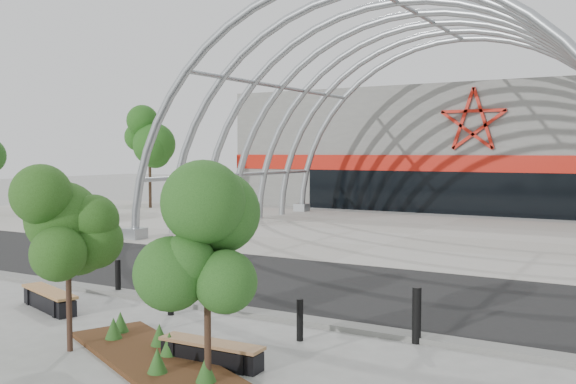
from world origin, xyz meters
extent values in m
plane|color=gray|center=(0.00, 0.00, 0.00)|extent=(140.00, 140.00, 0.00)
cube|color=black|center=(0.00, 3.50, 0.01)|extent=(140.00, 7.00, 0.02)
cube|color=#A8A297|center=(0.00, 15.50, 0.02)|extent=(60.00, 17.00, 0.04)
cube|color=slate|center=(0.00, -0.25, 0.06)|extent=(60.00, 0.50, 0.12)
cube|color=slate|center=(0.00, 33.50, 4.00)|extent=(34.00, 15.00, 8.00)
cube|color=black|center=(0.00, 26.05, 1.30)|extent=(22.00, 0.25, 2.60)
cube|color=red|center=(0.00, 26.05, 3.10)|extent=(34.00, 0.30, 1.00)
torus|color=#9CA2A6|center=(0.00, 8.00, 0.00)|extent=(20.36, 0.36, 20.36)
torus|color=#9CA2A6|center=(0.00, 10.50, 0.00)|extent=(20.36, 0.36, 20.36)
torus|color=#9CA2A6|center=(0.00, 13.00, 0.00)|extent=(20.36, 0.36, 20.36)
torus|color=#9CA2A6|center=(0.00, 15.50, 0.00)|extent=(20.36, 0.36, 20.36)
torus|color=#9CA2A6|center=(0.00, 18.00, 0.00)|extent=(20.36, 0.36, 20.36)
torus|color=#9CA2A6|center=(0.00, 20.50, 0.00)|extent=(20.36, 0.36, 20.36)
torus|color=#9CA2A6|center=(0.00, 23.00, 0.00)|extent=(20.36, 0.36, 20.36)
cylinder|color=#9CA2A6|center=(0.00, 15.50, 10.00)|extent=(0.20, 15.00, 0.20)
cylinder|color=#9CA2A6|center=(-7.07, 15.50, 7.07)|extent=(0.20, 15.00, 0.20)
cylinder|color=#9CA2A6|center=(-9.66, 15.50, 2.59)|extent=(0.20, 15.00, 0.20)
cube|color=#9CA2A6|center=(-10.00, 8.00, 0.25)|extent=(0.80, 0.80, 0.50)
cube|color=#9CA2A6|center=(-10.00, 23.00, 0.25)|extent=(0.80, 0.80, 0.50)
cube|color=#3D210F|center=(1.75, -3.92, 0.05)|extent=(5.07, 3.42, 0.09)
cone|color=#2E6123|center=(0.31, -3.46, 0.31)|extent=(0.34, 0.34, 0.42)
cone|color=#2E6123|center=(1.96, -3.71, 0.31)|extent=(0.34, 0.34, 0.42)
cone|color=#2E6123|center=(2.40, -4.53, 0.31)|extent=(0.34, 0.34, 0.42)
cone|color=#2E6123|center=(1.40, -3.34, 0.31)|extent=(0.34, 0.34, 0.42)
cone|color=#2E6123|center=(3.37, -4.46, 0.31)|extent=(0.34, 0.34, 0.42)
cone|color=#2E6123|center=(0.09, -3.05, 0.31)|extent=(0.34, 0.34, 0.42)
cylinder|color=black|center=(-0.04, -4.25, 0.87)|extent=(0.11, 0.11, 1.74)
ellipsoid|color=#1F4012|center=(-0.04, -4.25, 2.45)|extent=(1.49, 1.49, 1.90)
cylinder|color=#311D13|center=(3.41, -4.46, 0.84)|extent=(0.11, 0.11, 1.68)
ellipsoid|color=#1D4718|center=(3.41, -4.46, 2.37)|extent=(1.39, 1.39, 1.84)
cube|color=black|center=(-3.03, -2.26, 0.19)|extent=(2.24, 1.09, 0.38)
cube|color=black|center=(-3.83, -2.00, 0.22)|extent=(0.28, 0.51, 0.44)
cube|color=black|center=(-2.24, -2.52, 0.22)|extent=(0.28, 0.51, 0.44)
cube|color=#9F6334|center=(-3.03, -2.26, 0.44)|extent=(2.32, 1.18, 0.07)
cube|color=black|center=(2.78, -3.54, 0.17)|extent=(1.99, 0.44, 0.34)
cube|color=black|center=(2.04, -3.57, 0.20)|extent=(0.13, 0.44, 0.40)
cube|color=black|center=(3.53, -3.52, 0.20)|extent=(0.13, 0.44, 0.40)
cube|color=brown|center=(2.78, -3.54, 0.40)|extent=(2.04, 0.51, 0.06)
cylinder|color=black|center=(-2.84, -0.19, 0.46)|extent=(0.15, 0.15, 0.93)
cylinder|color=black|center=(-2.00, -0.09, 0.48)|extent=(0.15, 0.15, 0.95)
cylinder|color=black|center=(-0.16, -1.19, 0.46)|extent=(0.15, 0.15, 0.91)
cylinder|color=black|center=(3.44, -1.46, 0.43)|extent=(0.14, 0.14, 0.85)
cylinder|color=black|center=(5.53, -0.46, 0.56)|extent=(0.18, 0.18, 1.13)
cylinder|color=black|center=(-20.00, 20.00, 1.65)|extent=(0.20, 0.20, 3.30)
ellipsoid|color=#154911|center=(-20.00, 20.00, 4.65)|extent=(3.00, 3.00, 3.60)
camera|label=1|loc=(9.60, -12.57, 3.80)|focal=40.00mm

